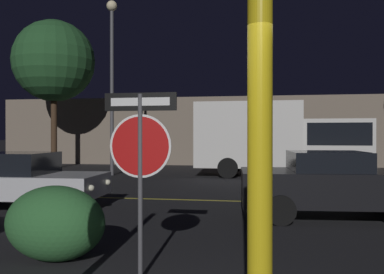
% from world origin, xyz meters
% --- Properties ---
extents(road_center_stripe, '(33.90, 0.12, 0.01)m').
position_xyz_m(road_center_stripe, '(0.00, 8.43, 0.00)').
color(road_center_stripe, gold).
rests_on(road_center_stripe, ground_plane).
extents(stop_sign, '(0.91, 0.06, 2.29)m').
position_xyz_m(stop_sign, '(-0.44, 2.00, 1.63)').
color(stop_sign, '#4C4C51').
rests_on(stop_sign, ground_plane).
extents(yellow_pole_right, '(0.17, 0.17, 3.31)m').
position_xyz_m(yellow_pole_right, '(1.04, -0.18, 1.66)').
color(yellow_pole_right, yellow).
rests_on(yellow_pole_right, ground_plane).
extents(hedge_bush_1, '(1.44, 1.02, 1.06)m').
position_xyz_m(hedge_bush_1, '(-1.85, 2.56, 0.53)').
color(hedge_bush_1, '#2D6633').
rests_on(hedge_bush_1, ground_plane).
extents(passing_car_1, '(4.01, 2.11, 1.35)m').
position_xyz_m(passing_car_1, '(-4.76, 6.44, 0.68)').
color(passing_car_1, silver).
rests_on(passing_car_1, ground_plane).
extents(passing_car_2, '(4.07, 2.20, 1.42)m').
position_xyz_m(passing_car_2, '(2.48, 6.48, 0.73)').
color(passing_car_2, black).
rests_on(passing_car_2, ground_plane).
extents(delivery_truck, '(7.21, 2.59, 3.16)m').
position_xyz_m(delivery_truck, '(1.69, 15.56, 1.67)').
color(delivery_truck, silver).
rests_on(delivery_truck, ground_plane).
extents(street_lamp, '(0.47, 0.47, 7.69)m').
position_xyz_m(street_lamp, '(-5.59, 14.89, 4.98)').
color(street_lamp, '#4C4C51').
rests_on(street_lamp, ground_plane).
extents(tree_0, '(4.32, 4.32, 7.88)m').
position_xyz_m(tree_0, '(-10.06, 18.17, 5.71)').
color(tree_0, '#422D1E').
rests_on(tree_0, ground_plane).
extents(building_backdrop, '(28.50, 3.05, 4.00)m').
position_xyz_m(building_backdrop, '(-0.84, 23.02, 2.00)').
color(building_backdrop, '#7A6B5B').
rests_on(building_backdrop, ground_plane).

